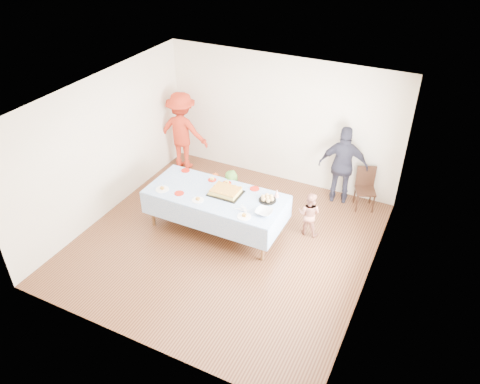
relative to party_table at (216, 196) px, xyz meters
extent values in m
plane|color=#402012|center=(0.33, -0.27, -0.72)|extent=(5.00, 5.00, 0.00)
cube|color=beige|center=(0.33, 2.23, 0.63)|extent=(5.00, 0.04, 2.70)
cube|color=beige|center=(0.33, -2.77, 0.63)|extent=(5.00, 0.04, 2.70)
cube|color=beige|center=(-2.17, -0.27, 0.63)|extent=(0.04, 5.00, 2.70)
cube|color=beige|center=(2.83, -0.27, 0.63)|extent=(0.04, 5.00, 2.70)
cube|color=white|center=(0.33, -0.27, 1.98)|extent=(5.00, 5.00, 0.04)
cube|color=#472B16|center=(2.80, -0.07, 0.78)|extent=(0.03, 1.75, 1.35)
cylinder|color=#55321D|center=(-1.12, -0.42, -0.36)|extent=(0.06, 0.06, 0.73)
cylinder|color=#55321D|center=(1.12, -0.42, -0.36)|extent=(0.06, 0.06, 0.73)
cylinder|color=#55321D|center=(-1.12, 0.42, -0.36)|extent=(0.06, 0.06, 0.73)
cylinder|color=#55321D|center=(1.12, 0.42, -0.36)|extent=(0.06, 0.06, 0.73)
cube|color=#55321D|center=(0.00, 0.00, 0.03)|extent=(2.40, 1.00, 0.04)
cube|color=white|center=(0.00, 0.00, 0.05)|extent=(2.50, 1.10, 0.01)
cube|color=black|center=(0.16, 0.08, 0.06)|extent=(0.57, 0.44, 0.02)
cube|color=#EBD259|center=(0.16, 0.08, 0.11)|extent=(0.48, 0.36, 0.07)
cube|color=#A36B25|center=(0.16, 0.08, 0.15)|extent=(0.48, 0.36, 0.01)
cylinder|color=black|center=(0.91, 0.22, 0.06)|extent=(0.31, 0.31, 0.02)
sphere|color=#DDBB6C|center=(0.99, 0.22, 0.11)|extent=(0.08, 0.08, 0.08)
sphere|color=#DDBB6C|center=(0.95, 0.29, 0.11)|extent=(0.08, 0.08, 0.08)
sphere|color=#DDBB6C|center=(0.87, 0.29, 0.11)|extent=(0.08, 0.08, 0.08)
sphere|color=#DDBB6C|center=(0.83, 0.22, 0.11)|extent=(0.08, 0.08, 0.08)
sphere|color=#DDBB6C|center=(0.87, 0.14, 0.11)|extent=(0.08, 0.08, 0.08)
sphere|color=#DDBB6C|center=(0.95, 0.14, 0.11)|extent=(0.08, 0.08, 0.08)
sphere|color=#DDBB6C|center=(0.91, 0.22, 0.11)|extent=(0.08, 0.08, 0.08)
imported|color=silver|center=(1.02, -0.17, 0.09)|extent=(0.29, 0.29, 0.07)
cone|color=white|center=(1.01, 0.39, 0.13)|extent=(0.09, 0.09, 0.16)
cylinder|color=red|center=(-0.91, 0.45, 0.06)|extent=(0.17, 0.17, 0.01)
cylinder|color=red|center=(-0.28, 0.38, 0.06)|extent=(0.16, 0.16, 0.01)
cylinder|color=red|center=(0.02, 0.40, 0.06)|extent=(0.17, 0.17, 0.01)
cylinder|color=red|center=(0.56, 0.45, 0.06)|extent=(0.18, 0.18, 0.01)
cylinder|color=red|center=(-0.59, -0.28, 0.06)|extent=(0.17, 0.17, 0.01)
cylinder|color=white|center=(-0.93, -0.30, 0.06)|extent=(0.24, 0.24, 0.01)
cylinder|color=white|center=(-0.18, -0.32, 0.06)|extent=(0.21, 0.21, 0.01)
cylinder|color=white|center=(0.76, -0.40, 0.06)|extent=(0.24, 0.24, 0.01)
cylinder|color=black|center=(2.19, 1.68, -0.54)|extent=(0.03, 0.03, 0.38)
cylinder|color=black|center=(2.49, 1.80, -0.54)|extent=(0.03, 0.03, 0.38)
cylinder|color=black|center=(2.07, 1.97, -0.54)|extent=(0.03, 0.03, 0.38)
cylinder|color=black|center=(2.37, 2.09, -0.54)|extent=(0.03, 0.03, 0.38)
cube|color=black|center=(2.28, 1.89, -0.33)|extent=(0.48, 0.48, 0.04)
cube|color=black|center=(2.22, 2.04, -0.09)|extent=(0.35, 0.17, 0.44)
imported|color=#C64D18|center=(-0.34, 0.63, -0.33)|extent=(0.33, 0.26, 0.78)
imported|color=#487E2A|center=(-0.01, 0.63, -0.27)|extent=(0.51, 0.40, 0.91)
imported|color=#B06952|center=(1.56, 0.63, -0.29)|extent=(0.43, 0.34, 0.86)
imported|color=#B42A16|center=(-1.77, 1.73, 0.15)|extent=(1.20, 0.78, 1.76)
imported|color=#2A2A39|center=(1.78, 1.93, 0.09)|extent=(1.01, 0.58, 1.63)
camera|label=1|loc=(3.45, -6.02, 4.65)|focal=35.00mm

